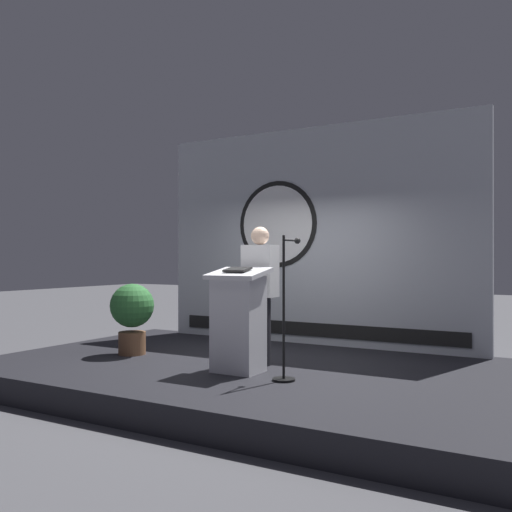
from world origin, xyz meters
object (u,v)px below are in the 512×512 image
podium (238,320)px  speaker_person (260,294)px  potted_plant (132,312)px  microphone_stand (286,329)px

podium → speaker_person: speaker_person is taller
podium → potted_plant: podium is taller
speaker_person → potted_plant: bearing=-173.7°
podium → speaker_person: (0.01, 0.48, 0.27)m
podium → speaker_person: bearing=88.7°
microphone_stand → speaker_person: bearing=137.6°
speaker_person → podium: bearing=-91.3°
potted_plant → podium: bearing=-8.6°
potted_plant → speaker_person: bearing=6.3°
speaker_person → microphone_stand: 0.92m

